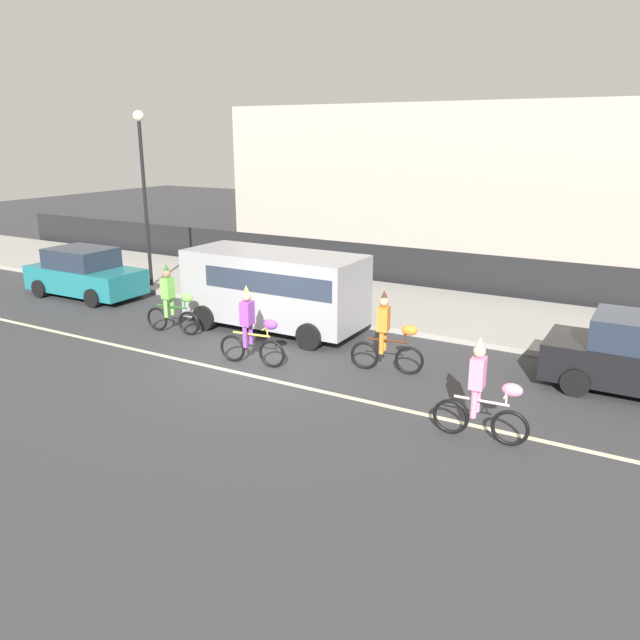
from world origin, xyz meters
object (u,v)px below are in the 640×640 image
object	(u,v)px
parade_cyclist_pink	(483,396)
parade_cyclist_purple	(252,331)
parade_cyclist_lime	(172,303)
parked_car_teal	(85,274)
parade_cyclist_orange	(388,337)
street_lamp_post	(143,174)
parked_van_grey	(277,285)

from	to	relation	value
parade_cyclist_pink	parade_cyclist_purple	bearing A→B (deg)	169.12
parade_cyclist_lime	parade_cyclist_purple	xyz separation A→B (m)	(3.33, -0.94, 0.00)
parked_car_teal	parade_cyclist_purple	bearing A→B (deg)	-16.35
parade_cyclist_lime	parked_car_teal	bearing A→B (deg)	163.31
parade_cyclist_pink	parked_car_teal	distance (m)	14.88
parade_cyclist_orange	street_lamp_post	size ratio (longest dim) A/B	0.33
parade_cyclist_orange	street_lamp_post	world-z (taller)	street_lamp_post
parked_van_grey	parked_car_teal	world-z (taller)	parked_van_grey
parked_car_teal	street_lamp_post	size ratio (longest dim) A/B	0.70
parade_cyclist_purple	parade_cyclist_pink	size ratio (longest dim) A/B	1.00
parade_cyclist_purple	street_lamp_post	xyz separation A→B (m)	(-7.51, 4.41, 3.15)
parked_car_teal	street_lamp_post	distance (m)	3.89
parade_cyclist_pink	parked_van_grey	distance (m)	7.72
parade_cyclist_orange	street_lamp_post	bearing A→B (deg)	162.72
parade_cyclist_purple	parked_van_grey	world-z (taller)	parked_van_grey
parade_cyclist_pink	parked_van_grey	world-z (taller)	parked_van_grey
parade_cyclist_lime	parade_cyclist_orange	bearing A→B (deg)	1.89
street_lamp_post	parade_cyclist_purple	bearing A→B (deg)	-30.40
parade_cyclist_lime	parade_cyclist_orange	size ratio (longest dim) A/B	1.00
parade_cyclist_lime	parked_car_teal	xyz separation A→B (m)	(-5.34, 1.60, -0.06)
parade_cyclist_pink	parked_car_teal	size ratio (longest dim) A/B	0.47
parade_cyclist_purple	parked_car_teal	xyz separation A→B (m)	(-8.67, 2.55, -0.06)
parade_cyclist_lime	street_lamp_post	distance (m)	6.27
parade_cyclist_lime	parked_car_teal	size ratio (longest dim) A/B	0.47
parade_cyclist_purple	parade_cyclist_orange	size ratio (longest dim) A/B	1.00
parade_cyclist_pink	parked_car_teal	xyz separation A→B (m)	(-14.43, 3.65, -0.06)
parade_cyclist_purple	street_lamp_post	size ratio (longest dim) A/B	0.33
parked_car_teal	street_lamp_post	world-z (taller)	street_lamp_post
parade_cyclist_orange	parked_van_grey	distance (m)	4.24
parked_van_grey	parked_car_teal	bearing A→B (deg)	-179.67
parade_cyclist_lime	parked_van_grey	xyz separation A→B (m)	(2.33, 1.65, 0.44)
parked_van_grey	parade_cyclist_orange	bearing A→B (deg)	-19.93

